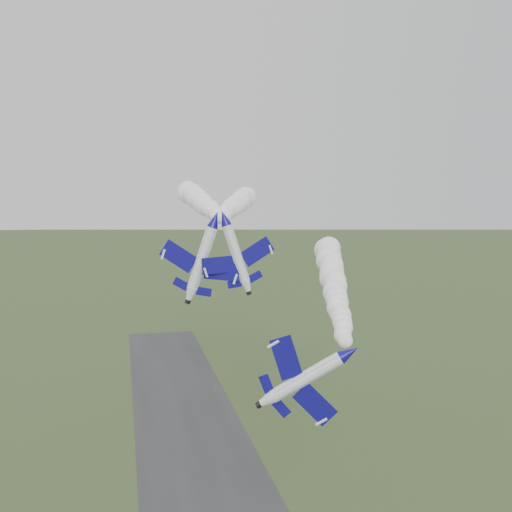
{
  "coord_description": "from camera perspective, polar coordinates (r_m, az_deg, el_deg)",
  "views": [
    {
      "loc": [
        -13.61,
        -58.24,
        50.79
      ],
      "look_at": [
        4.83,
        20.23,
        42.93
      ],
      "focal_mm": 40.0,
      "sensor_mm": 36.0,
      "label": 1
    }
  ],
  "objects": [
    {
      "name": "runway",
      "position": [
        102.71,
        -4.24,
        -24.07
      ],
      "size": [
        24.0,
        260.0,
        0.04
      ],
      "primitive_type": "cube",
      "color": "#303133",
      "rests_on": "ground"
    },
    {
      "name": "jet_lead",
      "position": [
        63.06,
        9.37,
        -9.52
      ],
      "size": [
        6.41,
        12.76,
        9.15
      ],
      "rotation": [
        0.0,
        1.02,
        -0.3
      ],
      "color": "white"
    },
    {
      "name": "smoke_trail_jet_lead",
      "position": [
        103.71,
        7.69,
        -2.23
      ],
      "size": [
        28.92,
        76.2,
        5.74
      ],
      "primitive_type": null,
      "rotation": [
        0.0,
        0.0,
        -0.3
      ],
      "color": "white"
    },
    {
      "name": "jet_pair_left",
      "position": [
        81.32,
        -4.12,
        3.69
      ],
      "size": [
        11.34,
        13.91,
        4.6
      ],
      "rotation": [
        0.0,
        0.33,
        -0.28
      ],
      "color": "white"
    },
    {
      "name": "smoke_trail_jet_pair_left",
      "position": [
        119.15,
        -1.99,
        5.16
      ],
      "size": [
        23.8,
        67.48,
        5.11
      ],
      "primitive_type": null,
      "rotation": [
        0.0,
        0.0,
        -0.28
      ],
      "color": "white"
    },
    {
      "name": "jet_pair_right",
      "position": [
        80.95,
        -3.19,
        3.85
      ],
      "size": [
        10.17,
        12.8,
        4.14
      ],
      "rotation": [
        0.0,
        -0.32,
        -0.04
      ],
      "color": "white"
    },
    {
      "name": "smoke_trail_jet_pair_right",
      "position": [
        116.18,
        -5.66,
        5.49
      ],
      "size": [
        7.51,
        64.91,
        5.13
      ],
      "primitive_type": null,
      "rotation": [
        0.0,
        0.0,
        -0.04
      ],
      "color": "white"
    }
  ]
}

